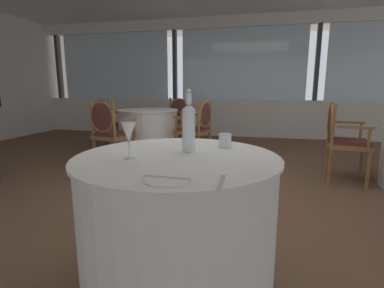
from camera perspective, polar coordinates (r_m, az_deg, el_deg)
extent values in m
plane|color=brown|center=(3.13, 4.41, -10.16)|extent=(13.56, 13.56, 0.00)
cube|color=silver|center=(6.85, 9.54, 5.05)|extent=(10.07, 0.12, 0.85)
cube|color=silver|center=(6.96, 10.16, 22.83)|extent=(10.07, 0.12, 0.25)
cube|color=silver|center=(7.72, -15.04, 14.57)|extent=(2.78, 0.02, 1.59)
cube|color=#333338|center=(8.55, -24.74, 13.58)|extent=(0.08, 0.14, 1.59)
cube|color=silver|center=(6.85, 9.89, 15.26)|extent=(2.78, 0.02, 1.59)
cube|color=#333338|center=(7.10, -3.40, 15.24)|extent=(0.08, 0.14, 1.59)
cube|color=#333338|center=(6.91, 23.50, 14.48)|extent=(0.08, 0.14, 1.59)
cylinder|color=white|center=(1.60, -2.85, -2.72)|extent=(1.13, 1.13, 0.02)
cylinder|color=white|center=(1.73, -2.73, -15.10)|extent=(1.10, 1.10, 0.74)
cylinder|color=white|center=(1.19, -4.95, -6.86)|extent=(0.19, 0.19, 0.01)
cube|color=silver|center=(1.19, -4.96, -6.62)|extent=(0.20, 0.02, 0.00)
cube|color=silver|center=(1.16, 5.80, -7.46)|extent=(0.02, 0.17, 0.00)
cylinder|color=white|center=(1.68, -0.67, 2.68)|extent=(0.08, 0.08, 0.25)
cone|color=white|center=(1.67, -0.68, 7.41)|extent=(0.08, 0.08, 0.03)
cylinder|color=white|center=(1.67, -0.69, 8.95)|extent=(0.03, 0.03, 0.06)
sphere|color=silver|center=(1.67, -0.69, 10.39)|extent=(0.03, 0.03, 0.03)
cylinder|color=white|center=(1.57, -12.19, -2.77)|extent=(0.06, 0.06, 0.00)
cylinder|color=white|center=(1.56, -12.26, -1.14)|extent=(0.01, 0.01, 0.09)
cone|color=white|center=(1.54, -12.41, 2.34)|extent=(0.08, 0.08, 0.10)
cylinder|color=white|center=(1.82, 6.54, 0.70)|extent=(0.08, 0.08, 0.09)
cube|color=olive|center=(3.93, 28.42, -0.18)|extent=(0.52, 0.52, 0.05)
cube|color=brown|center=(3.93, 28.48, 0.43)|extent=(0.47, 0.47, 0.04)
cylinder|color=olive|center=(4.21, 30.46, -3.06)|extent=(0.04, 0.04, 0.43)
cylinder|color=olive|center=(3.82, 31.44, -4.46)|extent=(0.04, 0.04, 0.43)
cylinder|color=olive|center=(4.15, 25.03, -2.73)|extent=(0.04, 0.04, 0.43)
cylinder|color=olive|center=(3.77, 25.46, -4.11)|extent=(0.04, 0.04, 0.43)
cylinder|color=olive|center=(4.07, 25.61, 4.17)|extent=(0.04, 0.04, 0.48)
cylinder|color=olive|center=(3.67, 26.12, 3.48)|extent=(0.04, 0.04, 0.48)
ellipsoid|color=brown|center=(3.87, 25.66, 4.21)|extent=(0.10, 0.39, 0.40)
torus|color=olive|center=(3.87, 25.66, 4.21)|extent=(0.08, 0.41, 0.41)
cube|color=olive|center=(4.15, 28.56, 3.76)|extent=(0.37, 0.08, 0.03)
cylinder|color=olive|center=(4.18, 30.33, 2.12)|extent=(0.03, 0.03, 0.22)
cube|color=olive|center=(3.66, 29.59, 2.84)|extent=(0.37, 0.08, 0.03)
cylinder|color=olive|center=(3.70, 31.58, 0.99)|extent=(0.03, 0.03, 0.22)
cylinder|color=white|center=(4.94, -8.69, 6.60)|extent=(1.02, 1.02, 0.02)
cylinder|color=white|center=(4.99, -8.57, 2.23)|extent=(0.99, 0.99, 0.74)
cube|color=olive|center=(4.33, -15.16, 1.48)|extent=(0.56, 0.56, 0.05)
cube|color=brown|center=(4.32, -15.19, 2.04)|extent=(0.51, 0.51, 0.04)
cylinder|color=olive|center=(4.65, -15.19, -0.78)|extent=(0.04, 0.04, 0.41)
cylinder|color=olive|center=(4.39, -11.32, -1.29)|extent=(0.04, 0.04, 0.41)
cylinder|color=olive|center=(4.37, -18.71, -1.73)|extent=(0.04, 0.04, 0.41)
cylinder|color=olive|center=(4.09, -14.80, -2.34)|extent=(0.04, 0.04, 0.41)
cylinder|color=olive|center=(4.29, -19.13, 4.87)|extent=(0.04, 0.04, 0.50)
cylinder|color=olive|center=(4.01, -15.16, 4.70)|extent=(0.04, 0.04, 0.50)
ellipsoid|color=brown|center=(4.13, -17.38, 5.11)|extent=(0.39, 0.14, 0.42)
torus|color=olive|center=(4.13, -17.38, 5.11)|extent=(0.43, 0.14, 0.43)
cube|color=olive|center=(4.48, -17.53, 4.83)|extent=(0.12, 0.37, 0.03)
cylinder|color=olive|center=(4.59, -16.21, 3.67)|extent=(0.03, 0.03, 0.22)
cube|color=olive|center=(4.14, -12.58, 4.61)|extent=(0.12, 0.37, 0.03)
cylinder|color=olive|center=(4.27, -11.31, 3.35)|extent=(0.03, 0.03, 0.22)
cube|color=olive|center=(4.54, 0.16, 2.47)|extent=(0.56, 0.56, 0.05)
cube|color=brown|center=(4.53, 0.16, 3.01)|extent=(0.51, 0.51, 0.04)
cylinder|color=olive|center=(4.50, -3.27, -0.69)|extent=(0.04, 0.04, 0.43)
cylinder|color=olive|center=(4.84, -0.87, 0.17)|extent=(0.04, 0.04, 0.43)
cylinder|color=olive|center=(4.32, 1.32, -1.19)|extent=(0.04, 0.04, 0.43)
cylinder|color=olive|center=(4.67, 3.47, -0.26)|extent=(0.04, 0.04, 0.43)
cylinder|color=olive|center=(4.24, 1.35, 5.28)|extent=(0.04, 0.04, 0.45)
cylinder|color=olive|center=(4.60, 3.54, 5.73)|extent=(0.04, 0.04, 0.45)
ellipsoid|color=brown|center=(4.41, 2.67, 5.80)|extent=(0.14, 0.39, 0.38)
torus|color=olive|center=(4.41, 2.67, 5.80)|extent=(0.13, 0.39, 0.39)
cube|color=olive|center=(4.29, -1.60, 5.27)|extent=(0.37, 0.12, 0.03)
cylinder|color=olive|center=(4.38, -3.21, 3.92)|extent=(0.03, 0.03, 0.22)
cube|color=olive|center=(4.74, 1.33, 5.82)|extent=(0.37, 0.12, 0.03)
cylinder|color=olive|center=(4.81, -0.19, 4.59)|extent=(0.03, 0.03, 0.22)
cube|color=olive|center=(5.68, -3.58, 4.05)|extent=(0.56, 0.56, 0.05)
cube|color=brown|center=(5.68, -3.58, 4.48)|extent=(0.51, 0.51, 0.04)
cylinder|color=olive|center=(5.44, -2.81, 1.30)|extent=(0.04, 0.04, 0.41)
cylinder|color=olive|center=(5.65, -6.33, 1.61)|extent=(0.04, 0.04, 0.41)
cylinder|color=olive|center=(5.79, -0.83, 1.91)|extent=(0.04, 0.04, 0.41)
cylinder|color=olive|center=(5.99, -4.22, 2.18)|extent=(0.04, 0.04, 0.41)
cylinder|color=olive|center=(5.73, -0.85, 6.73)|extent=(0.04, 0.04, 0.47)
cylinder|color=olive|center=(5.93, -4.28, 6.85)|extent=(0.04, 0.04, 0.47)
ellipsoid|color=brown|center=(5.84, -2.52, 7.03)|extent=(0.39, 0.14, 0.39)
torus|color=olive|center=(5.84, -2.52, 7.03)|extent=(0.40, 0.13, 0.41)
cube|color=olive|center=(5.52, -1.47, 6.41)|extent=(0.12, 0.37, 0.03)
cylinder|color=olive|center=(5.40, -2.18, 5.13)|extent=(0.03, 0.03, 0.22)
cube|color=olive|center=(5.77, -5.85, 6.57)|extent=(0.12, 0.37, 0.03)
cylinder|color=olive|center=(5.66, -6.61, 5.35)|extent=(0.03, 0.03, 0.22)
cube|color=olive|center=(5.52, -15.78, 3.31)|extent=(0.56, 0.56, 0.05)
cube|color=brown|center=(5.51, -15.80, 3.75)|extent=(0.51, 0.51, 0.04)
cylinder|color=olive|center=(5.57, -12.75, 1.19)|extent=(0.04, 0.04, 0.40)
cylinder|color=olive|center=(5.27, -15.53, 0.51)|extent=(0.04, 0.04, 0.40)
cylinder|color=olive|center=(5.83, -15.77, 1.49)|extent=(0.04, 0.04, 0.40)
cylinder|color=olive|center=(5.55, -18.57, 0.85)|extent=(0.04, 0.04, 0.40)
cylinder|color=olive|center=(5.77, -16.03, 6.29)|extent=(0.04, 0.04, 0.48)
cylinder|color=olive|center=(5.49, -18.89, 5.90)|extent=(0.04, 0.04, 0.48)
ellipsoid|color=brown|center=(5.63, -17.55, 6.35)|extent=(0.14, 0.39, 0.41)
torus|color=olive|center=(5.63, -17.55, 6.35)|extent=(0.13, 0.41, 0.42)
cube|color=olive|center=(5.66, -14.04, 6.08)|extent=(0.37, 0.12, 0.03)
cylinder|color=olive|center=(5.58, -12.89, 4.93)|extent=(0.03, 0.03, 0.22)
cube|color=olive|center=(5.30, -17.60, 5.57)|extent=(0.37, 0.12, 0.03)
cylinder|color=olive|center=(5.21, -16.42, 4.33)|extent=(0.03, 0.03, 0.22)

